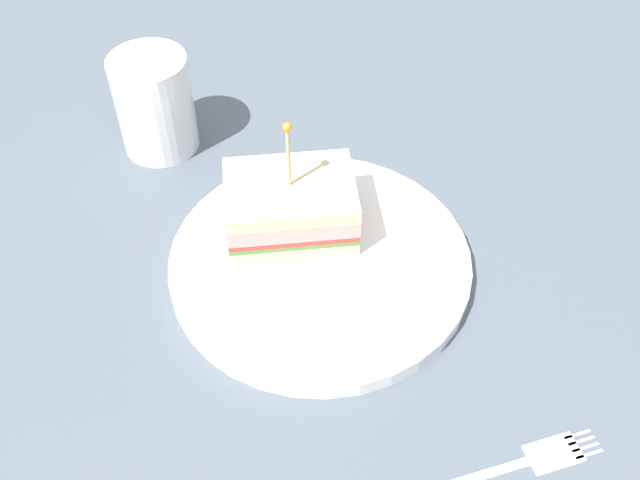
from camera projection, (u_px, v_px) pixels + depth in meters
ground_plane at (320, 276)px, 59.86cm from camera, size 113.30×113.30×2.00cm
plate at (320, 262)px, 58.62cm from camera, size 24.12×24.12×1.36cm
sandwich_half_center at (290, 206)px, 58.51cm from camera, size 10.81×8.20×10.86cm
drink_glass at (156, 109)px, 66.47cm from camera, size 7.00×7.00×9.38cm
fork at (536, 459)px, 47.89cm from camera, size 11.66×4.14×0.35cm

